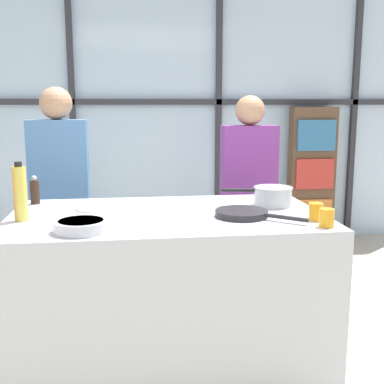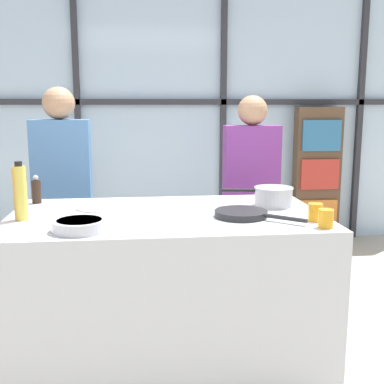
% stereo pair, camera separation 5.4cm
% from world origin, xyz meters
% --- Properties ---
extents(ground_plane, '(18.00, 18.00, 0.00)m').
position_xyz_m(ground_plane, '(0.00, 0.00, 0.00)').
color(ground_plane, '#BCB29E').
extents(back_window_wall, '(6.40, 0.10, 2.80)m').
position_xyz_m(back_window_wall, '(0.00, 2.60, 1.40)').
color(back_window_wall, silver).
rests_on(back_window_wall, ground_plane).
extents(bookshelf, '(0.50, 0.19, 1.49)m').
position_xyz_m(bookshelf, '(1.79, 2.42, 0.75)').
color(bookshelf, brown).
rests_on(bookshelf, ground_plane).
extents(demo_island, '(1.72, 1.00, 0.92)m').
position_xyz_m(demo_island, '(0.00, -0.00, 0.46)').
color(demo_island, silver).
rests_on(demo_island, ground_plane).
extents(spectator_far_left, '(0.41, 0.23, 1.64)m').
position_xyz_m(spectator_far_left, '(-0.70, 0.93, 0.94)').
color(spectator_far_left, black).
rests_on(spectator_far_left, ground_plane).
extents(spectator_center_left, '(0.41, 0.22, 1.58)m').
position_xyz_m(spectator_center_left, '(0.70, 0.93, 0.90)').
color(spectator_center_left, black).
rests_on(spectator_center_left, ground_plane).
extents(frying_pan, '(0.43, 0.39, 0.04)m').
position_xyz_m(frying_pan, '(0.40, -0.13, 0.94)').
color(frying_pan, '#232326').
rests_on(frying_pan, demo_island).
extents(saucepan, '(0.42, 0.23, 0.11)m').
position_xyz_m(saucepan, '(0.64, 0.13, 0.98)').
color(saucepan, silver).
rests_on(saucepan, demo_island).
extents(white_plate, '(0.25, 0.25, 0.01)m').
position_xyz_m(white_plate, '(-0.39, 0.18, 0.93)').
color(white_plate, white).
rests_on(white_plate, demo_island).
extents(mixing_bowl, '(0.26, 0.26, 0.06)m').
position_xyz_m(mixing_bowl, '(-0.43, -0.33, 0.95)').
color(mixing_bowl, silver).
rests_on(mixing_bowl, demo_island).
extents(oil_bottle, '(0.07, 0.07, 0.31)m').
position_xyz_m(oil_bottle, '(-0.76, -0.07, 1.06)').
color(oil_bottle, '#E0CC4C').
rests_on(oil_bottle, demo_island).
extents(pepper_grinder, '(0.06, 0.06, 0.17)m').
position_xyz_m(pepper_grinder, '(-0.77, 0.37, 1.00)').
color(pepper_grinder, '#332319').
rests_on(pepper_grinder, demo_island).
extents(juice_glass_near, '(0.07, 0.07, 0.09)m').
position_xyz_m(juice_glass_near, '(0.76, -0.40, 0.96)').
color(juice_glass_near, orange).
rests_on(juice_glass_near, demo_island).
extents(juice_glass_far, '(0.07, 0.07, 0.09)m').
position_xyz_m(juice_glass_far, '(0.76, -0.26, 0.96)').
color(juice_glass_far, orange).
rests_on(juice_glass_far, demo_island).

